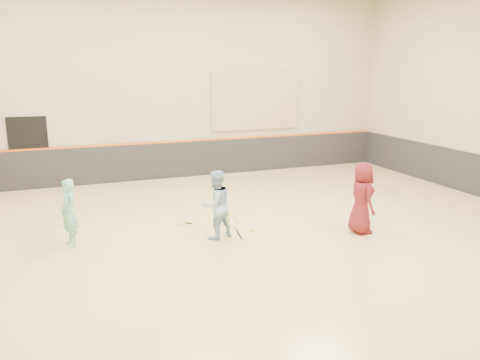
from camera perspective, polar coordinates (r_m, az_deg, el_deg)
name	(u,v)px	position (r m, az deg, el deg)	size (l,w,h in m)	color
room	(242,200)	(10.13, 0.21, -2.40)	(15.04, 12.04, 6.22)	#D6B46E
wainscot_back	(178,160)	(15.75, -7.58, 2.46)	(14.90, 0.04, 1.20)	#232326
accent_stripe	(177,141)	(15.64, -7.64, 4.68)	(14.90, 0.03, 0.06)	#D85914
acoustic_panel	(256,100)	(16.35, 1.96, 9.69)	(3.20, 0.08, 2.00)	tan
doorway	(30,154)	(15.32, -24.27, 2.96)	(1.10, 0.05, 2.20)	black
girl	(69,213)	(10.22, -20.15, -3.77)	(0.51, 0.34, 1.40)	#73C8C5
instructor	(216,205)	(10.00, -2.95, -3.02)	(0.73, 0.57, 1.49)	#90B7DF
young_man	(362,198)	(10.67, 14.63, -2.11)	(0.78, 0.51, 1.59)	maroon
held_racket	(232,222)	(9.82, -0.98, -5.11)	(0.43, 0.43, 0.57)	#A1C92C
spare_racket	(181,220)	(11.18, -7.17, -4.88)	(0.66, 0.66, 0.17)	#ABCC2C
ball_under_racket	(252,231)	(10.56, 1.43, -6.18)	(0.07, 0.07, 0.07)	#D3F037
ball_in_hand	(368,189)	(10.63, 15.33, -1.03)	(0.07, 0.07, 0.07)	yellow
ball_beside_spare	(216,222)	(11.15, -2.93, -5.12)	(0.07, 0.07, 0.07)	yellow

